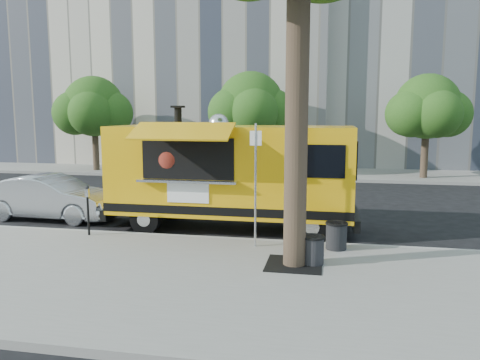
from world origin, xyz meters
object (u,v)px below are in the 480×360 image
(far_tree_c, at_px, (427,107))
(food_truck, at_px, (230,173))
(sign_post, at_px, (256,178))
(far_tree_b, at_px, (251,105))
(trash_bin_right, at_px, (336,235))
(far_tree_a, at_px, (94,107))
(sedan, at_px, (51,197))
(parking_meter, at_px, (88,205))
(trash_bin_left, at_px, (313,249))

(far_tree_c, bearing_deg, food_truck, -122.49)
(sign_post, height_order, food_truck, food_truck)
(far_tree_b, relative_size, food_truck, 0.76)
(far_tree_c, bearing_deg, trash_bin_right, -108.04)
(far_tree_b, bearing_deg, sign_post, -79.85)
(far_tree_b, relative_size, sign_post, 1.83)
(far_tree_a, distance_m, sign_post, 18.14)
(sign_post, relative_size, food_truck, 0.41)
(far_tree_b, bearing_deg, far_tree_a, -177.46)
(far_tree_b, xyz_separation_m, far_tree_c, (9.00, -0.30, -0.12))
(far_tree_b, xyz_separation_m, sedan, (-4.45, -11.92, -3.12))
(parking_meter, xyz_separation_m, food_truck, (3.47, 1.92, 0.70))
(parking_meter, distance_m, food_truck, 4.02)
(far_tree_b, distance_m, trash_bin_left, 16.23)
(far_tree_a, distance_m, trash_bin_right, 19.52)
(sign_post, relative_size, sedan, 0.69)
(parking_meter, height_order, food_truck, food_truck)
(food_truck, bearing_deg, far_tree_a, 131.77)
(parking_meter, xyz_separation_m, trash_bin_left, (5.99, -1.32, -0.50))
(parking_meter, bearing_deg, far_tree_b, 81.90)
(parking_meter, bearing_deg, sedan, 139.06)
(parking_meter, height_order, trash_bin_right, parking_meter)
(far_tree_c, bearing_deg, parking_meter, -128.66)
(far_tree_a, height_order, trash_bin_left, far_tree_a)
(food_truck, distance_m, trash_bin_left, 4.28)
(far_tree_a, height_order, parking_meter, far_tree_a)
(far_tree_a, bearing_deg, sign_post, -50.17)
(trash_bin_left, bearing_deg, food_truck, 127.95)
(food_truck, height_order, trash_bin_right, food_truck)
(trash_bin_right, bearing_deg, far_tree_b, 107.68)
(sign_post, bearing_deg, far_tree_b, 100.15)
(far_tree_a, height_order, sign_post, far_tree_a)
(sign_post, xyz_separation_m, food_truck, (-1.08, 2.12, -0.16))
(sedan, bearing_deg, trash_bin_left, -109.65)
(parking_meter, distance_m, trash_bin_right, 6.52)
(far_tree_c, distance_m, sign_post, 15.48)
(parking_meter, relative_size, food_truck, 0.18)
(food_truck, relative_size, sedan, 1.67)
(far_tree_a, relative_size, far_tree_c, 1.03)
(trash_bin_right, bearing_deg, far_tree_c, 71.96)
(far_tree_b, xyz_separation_m, trash_bin_right, (4.50, -14.11, -3.34))
(food_truck, bearing_deg, sedan, 178.03)
(far_tree_a, xyz_separation_m, trash_bin_right, (13.50, -13.71, -3.28))
(far_tree_c, height_order, sign_post, far_tree_c)
(parking_meter, bearing_deg, sign_post, -2.52)
(sedan, bearing_deg, far_tree_c, -46.63)
(far_tree_a, height_order, sedan, far_tree_a)
(parking_meter, bearing_deg, trash_bin_left, -12.41)
(sedan, distance_m, trash_bin_left, 9.12)
(far_tree_b, relative_size, trash_bin_right, 8.47)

